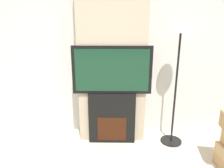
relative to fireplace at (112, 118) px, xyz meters
The scene contains 5 objects.
wall_back 1.02m from the fireplace, 90.00° to the left, with size 6.00×0.06×2.70m.
chimney_breast 0.97m from the fireplace, 90.00° to the left, with size 1.01×0.33×2.70m.
fireplace is the anchor object (origin of this frame).
television 0.76m from the fireplace, 90.00° to the right, with size 1.15×0.07×0.70m.
floor_lamp 1.21m from the fireplace, ahead, with size 0.33×0.33×1.79m.
Camera 1 is at (0.04, -1.40, 1.89)m, focal length 35.00 mm.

